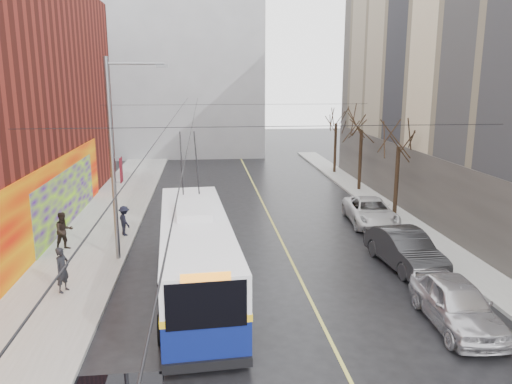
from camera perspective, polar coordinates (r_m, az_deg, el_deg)
The scene contains 19 objects.
ground at distance 14.59m, azimuth 4.56°, elevation -20.86°, with size 140.00×140.00×0.00m, color black.
sidewalk_left at distance 25.85m, azimuth -18.46°, elevation -5.92°, with size 4.00×60.00×0.15m, color gray.
sidewalk_right at distance 27.66m, azimuth 18.53°, elevation -4.70°, with size 2.00×60.00×0.15m, color gray.
lane_line at distance 27.42m, azimuth 2.29°, elevation -4.33°, with size 0.12×50.00×0.01m, color #BFB74C.
building_far at distance 57.03m, azimuth -10.02°, elevation 13.56°, with size 20.50×12.10×18.00m.
streetlight_pole at distance 22.48m, azimuth -15.73°, elevation 4.06°, with size 2.65×0.60×9.00m.
catenary_wires at distance 26.75m, azimuth -6.52°, elevation 8.79°, with size 18.00×60.00×0.22m.
tree_near at distance 30.30m, azimuth 16.08°, elevation 6.43°, with size 3.20×3.20×6.40m.
tree_mid at distance 36.83m, azimuth 12.03°, elevation 8.13°, with size 3.20×3.20×6.68m.
tree_far at distance 43.53m, azimuth 9.17°, elevation 8.77°, with size 3.20×3.20×6.57m.
pigeons_flying at distance 22.63m, azimuth -5.38°, elevation 9.45°, with size 2.95×3.44×0.86m.
trolleybus at distance 19.40m, azimuth -6.92°, elevation -6.92°, with size 3.34×11.98×5.62m.
parked_car_a at distance 18.25m, azimuth 21.92°, elevation -11.71°, with size 1.87×4.66×1.59m, color silver.
parked_car_b at distance 22.86m, azimuth 16.64°, elevation -6.28°, with size 1.73×4.97×1.64m, color #272729.
parked_car_c at distance 29.06m, azimuth 12.94°, elevation -2.20°, with size 2.39×5.19×1.44m, color silver.
following_car at distance 31.33m, azimuth -8.57°, elevation -1.03°, with size 1.58×3.92×1.33m, color #9B9BA0.
pedestrian_a at distance 20.45m, azimuth -21.25°, elevation -8.27°, with size 0.64×0.42×1.76m, color black.
pedestrian_b at distance 25.29m, azimuth -21.11°, elevation -4.19°, with size 0.89×0.69×1.83m, color black.
pedestrian_c at distance 26.66m, azimuth -14.80°, elevation -3.19°, with size 1.00×0.58×1.55m, color black.
Camera 1 is at (-2.36, -11.92, 8.08)m, focal length 35.00 mm.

